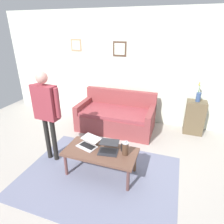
# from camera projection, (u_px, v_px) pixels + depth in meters

# --- Properties ---
(ground_plane) EXTENTS (7.68, 7.68, 0.00)m
(ground_plane) POSITION_uv_depth(u_px,v_px,m) (97.00, 168.00, 3.39)
(ground_plane) COLOR #AFA8A0
(area_rug) EXTENTS (2.53, 1.89, 0.01)m
(area_rug) POSITION_uv_depth(u_px,v_px,m) (99.00, 176.00, 3.19)
(area_rug) COLOR slate
(area_rug) RESTS_ON ground_plane
(back_wall) EXTENTS (7.04, 0.11, 2.70)m
(back_wall) POSITION_uv_depth(u_px,v_px,m) (130.00, 68.00, 4.75)
(back_wall) COLOR silver
(back_wall) RESTS_ON ground_plane
(couch) EXTENTS (1.78, 0.92, 0.88)m
(couch) POSITION_uv_depth(u_px,v_px,m) (116.00, 117.00, 4.62)
(couch) COLOR brown
(couch) RESTS_ON ground_plane
(coffee_table) EXTENTS (1.18, 0.58, 0.45)m
(coffee_table) POSITION_uv_depth(u_px,v_px,m) (101.00, 153.00, 3.12)
(coffee_table) COLOR brown
(coffee_table) RESTS_ON ground_plane
(laptop_left) EXTENTS (0.41, 0.40, 0.12)m
(laptop_left) POSITION_uv_depth(u_px,v_px,m) (88.00, 144.00, 3.22)
(laptop_left) COLOR silver
(laptop_left) RESTS_ON coffee_table
(laptop_center) EXTENTS (0.36, 0.38, 0.12)m
(laptop_center) POSITION_uv_depth(u_px,v_px,m) (109.00, 148.00, 3.09)
(laptop_center) COLOR #28282D
(laptop_center) RESTS_ON coffee_table
(french_press) EXTENTS (0.12, 0.10, 0.25)m
(french_press) POSITION_uv_depth(u_px,v_px,m) (125.00, 148.00, 2.98)
(french_press) COLOR #4C3323
(french_press) RESTS_ON coffee_table
(side_shelf) EXTENTS (0.42, 0.32, 0.78)m
(side_shelf) POSITION_uv_depth(u_px,v_px,m) (194.00, 117.00, 4.39)
(side_shelf) COLOR brown
(side_shelf) RESTS_ON ground_plane
(flower_vase) EXTENTS (0.10, 0.10, 0.44)m
(flower_vase) POSITION_uv_depth(u_px,v_px,m) (198.00, 96.00, 4.19)
(flower_vase) COLOR #364E7C
(flower_vase) RESTS_ON side_shelf
(person_standing) EXTENTS (0.58, 0.21, 1.65)m
(person_standing) POSITION_uv_depth(u_px,v_px,m) (46.00, 107.00, 3.22)
(person_standing) COLOR black
(person_standing) RESTS_ON ground_plane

